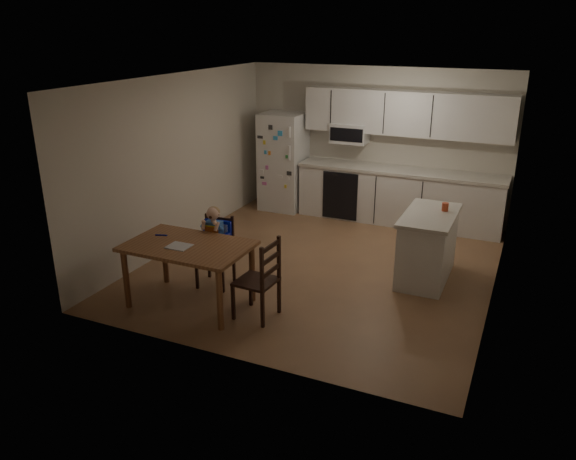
{
  "coord_description": "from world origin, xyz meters",
  "views": [
    {
      "loc": [
        2.5,
        -6.68,
        3.16
      ],
      "look_at": [
        -0.01,
        -1.08,
        0.89
      ],
      "focal_mm": 35.0,
      "sensor_mm": 36.0,
      "label": 1
    }
  ],
  "objects_px": {
    "red_cup": "(445,207)",
    "dining_table": "(188,253)",
    "refrigerator": "(283,162)",
    "kitchen_island": "(427,246)",
    "chair_booster": "(216,238)",
    "chair_side": "(263,275)"
  },
  "relations": [
    {
      "from": "refrigerator",
      "to": "red_cup",
      "type": "distance_m",
      "value": 3.56
    },
    {
      "from": "red_cup",
      "to": "refrigerator",
      "type": "bearing_deg",
      "value": 150.19
    },
    {
      "from": "refrigerator",
      "to": "chair_booster",
      "type": "distance_m",
      "value": 3.27
    },
    {
      "from": "kitchen_island",
      "to": "chair_booster",
      "type": "xyz_separation_m",
      "value": [
        -2.41,
        -1.26,
        0.18
      ]
    },
    {
      "from": "kitchen_island",
      "to": "red_cup",
      "type": "relative_size",
      "value": 11.41
    },
    {
      "from": "refrigerator",
      "to": "chair_booster",
      "type": "relative_size",
      "value": 1.63
    },
    {
      "from": "refrigerator",
      "to": "red_cup",
      "type": "relative_size",
      "value": 16.1
    },
    {
      "from": "dining_table",
      "to": "chair_side",
      "type": "distance_m",
      "value": 0.95
    },
    {
      "from": "kitchen_island",
      "to": "red_cup",
      "type": "distance_m",
      "value": 0.55
    },
    {
      "from": "chair_booster",
      "to": "red_cup",
      "type": "bearing_deg",
      "value": 23.22
    },
    {
      "from": "chair_booster",
      "to": "chair_side",
      "type": "distance_m",
      "value": 1.11
    },
    {
      "from": "red_cup",
      "to": "dining_table",
      "type": "bearing_deg",
      "value": -141.0
    },
    {
      "from": "dining_table",
      "to": "chair_side",
      "type": "bearing_deg",
      "value": 2.68
    },
    {
      "from": "refrigerator",
      "to": "red_cup",
      "type": "xyz_separation_m",
      "value": [
        3.09,
        -1.77,
        0.09
      ]
    },
    {
      "from": "kitchen_island",
      "to": "dining_table",
      "type": "relative_size",
      "value": 0.85
    },
    {
      "from": "kitchen_island",
      "to": "chair_side",
      "type": "relative_size",
      "value": 1.27
    },
    {
      "from": "red_cup",
      "to": "chair_booster",
      "type": "relative_size",
      "value": 0.1
    },
    {
      "from": "kitchen_island",
      "to": "dining_table",
      "type": "bearing_deg",
      "value": -142.12
    },
    {
      "from": "red_cup",
      "to": "chair_booster",
      "type": "xyz_separation_m",
      "value": [
        -2.55,
        -1.45,
        -0.31
      ]
    },
    {
      "from": "kitchen_island",
      "to": "chair_booster",
      "type": "height_order",
      "value": "chair_booster"
    },
    {
      "from": "red_cup",
      "to": "dining_table",
      "type": "distance_m",
      "value": 3.29
    },
    {
      "from": "chair_booster",
      "to": "chair_side",
      "type": "height_order",
      "value": "chair_booster"
    }
  ]
}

